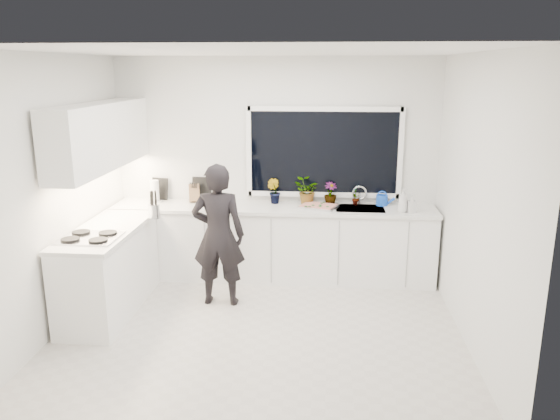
{
  "coord_description": "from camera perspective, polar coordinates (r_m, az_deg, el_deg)",
  "views": [
    {
      "loc": [
        0.63,
        -4.97,
        2.56
      ],
      "look_at": [
        0.17,
        0.4,
        1.15
      ],
      "focal_mm": 35.0,
      "sensor_mm": 36.0,
      "label": 1
    }
  ],
  "objects": [
    {
      "name": "wall_left",
      "position": [
        5.76,
        -22.54,
        1.39
      ],
      "size": [
        0.02,
        3.5,
        2.7
      ],
      "primitive_type": "cube",
      "color": "white",
      "rests_on": "ground"
    },
    {
      "name": "floor",
      "position": [
        5.63,
        -2.13,
        -12.5
      ],
      "size": [
        4.0,
        3.5,
        0.02
      ],
      "primitive_type": "cube",
      "color": "beige",
      "rests_on": "ground"
    },
    {
      "name": "picture_frame_small",
      "position": [
        7.01,
        -8.18,
        2.22
      ],
      "size": [
        0.25,
        0.04,
        0.3
      ],
      "primitive_type": "cube",
      "rotation": [
        0.0,
        0.0,
        -0.09
      ],
      "color": "black",
      "rests_on": "countertop_back"
    },
    {
      "name": "soap_bottles",
      "position": [
        6.52,
        13.03,
        0.85
      ],
      "size": [
        0.22,
        0.12,
        0.28
      ],
      "color": "#D8BF66",
      "rests_on": "countertop_back"
    },
    {
      "name": "base_cabinets_back",
      "position": [
        6.79,
        -0.68,
        -3.54
      ],
      "size": [
        3.92,
        0.58,
        0.88
      ],
      "primitive_type": "cube",
      "color": "white",
      "rests_on": "floor"
    },
    {
      "name": "herb_plants",
      "position": [
        6.75,
        2.95,
        1.93
      ],
      "size": [
        1.18,
        0.29,
        0.33
      ],
      "color": "#26662D",
      "rests_on": "countertop_back"
    },
    {
      "name": "knife_block",
      "position": [
        6.94,
        -8.96,
        1.73
      ],
      "size": [
        0.15,
        0.13,
        0.22
      ],
      "primitive_type": "cube",
      "rotation": [
        0.0,
        0.0,
        0.28
      ],
      "color": "olive",
      "rests_on": "countertop_back"
    },
    {
      "name": "watering_can",
      "position": [
        6.8,
        10.6,
        1.01
      ],
      "size": [
        0.18,
        0.18,
        0.13
      ],
      "primitive_type": "cylinder",
      "rotation": [
        0.0,
        0.0,
        -0.36
      ],
      "color": "blue",
      "rests_on": "countertop_back"
    },
    {
      "name": "pizza_tray",
      "position": [
        6.6,
        4.04,
        0.35
      ],
      "size": [
        0.51,
        0.44,
        0.03
      ],
      "primitive_type": "cube",
      "rotation": [
        0.0,
        0.0,
        -0.35
      ],
      "color": "silver",
      "rests_on": "countertop_back"
    },
    {
      "name": "sink",
      "position": [
        6.66,
        8.34,
        -0.22
      ],
      "size": [
        0.58,
        0.42,
        0.14
      ],
      "primitive_type": "cube",
      "color": "silver",
      "rests_on": "countertop_back"
    },
    {
      "name": "pizza",
      "position": [
        6.59,
        4.04,
        0.49
      ],
      "size": [
        0.46,
        0.39,
        0.01
      ],
      "primitive_type": "cube",
      "rotation": [
        0.0,
        0.0,
        -0.35
      ],
      "color": "#B01A17",
      "rests_on": "pizza_tray"
    },
    {
      "name": "ceiling",
      "position": [
        5.02,
        -2.44,
        16.35
      ],
      "size": [
        4.0,
        3.5,
        0.02
      ],
      "primitive_type": "cube",
      "color": "white",
      "rests_on": "wall_back"
    },
    {
      "name": "base_cabinets_left",
      "position": [
        6.18,
        -17.42,
        -6.13
      ],
      "size": [
        0.58,
        1.6,
        0.88
      ],
      "primitive_type": "cube",
      "color": "white",
      "rests_on": "floor"
    },
    {
      "name": "countertop_left",
      "position": [
        6.03,
        -17.76,
        -2.04
      ],
      "size": [
        0.62,
        1.6,
        0.04
      ],
      "primitive_type": "cube",
      "color": "silver",
      "rests_on": "base_cabinets_left"
    },
    {
      "name": "person",
      "position": [
        5.99,
        -6.46,
        -2.62
      ],
      "size": [
        0.58,
        0.39,
        1.58
      ],
      "primitive_type": "imported",
      "rotation": [
        0.0,
        0.0,
        3.16
      ],
      "color": "black",
      "rests_on": "floor"
    },
    {
      "name": "wall_right",
      "position": [
        5.3,
        19.83,
        0.57
      ],
      "size": [
        0.02,
        3.5,
        2.7
      ],
      "primitive_type": "cube",
      "color": "white",
      "rests_on": "ground"
    },
    {
      "name": "utensil_crock",
      "position": [
        6.28,
        -13.02,
        -0.12
      ],
      "size": [
        0.15,
        0.15,
        0.16
      ],
      "primitive_type": "cylinder",
      "rotation": [
        0.0,
        0.0,
        0.21
      ],
      "color": "silver",
      "rests_on": "countertop_left"
    },
    {
      "name": "upper_cabinets",
      "position": [
        6.21,
        -18.24,
        7.36
      ],
      "size": [
        0.34,
        2.1,
        0.7
      ],
      "primitive_type": "cube",
      "color": "white",
      "rests_on": "wall_left"
    },
    {
      "name": "faucet",
      "position": [
        6.81,
        8.3,
        1.51
      ],
      "size": [
        0.03,
        0.03,
        0.22
      ],
      "primitive_type": "cylinder",
      "color": "silver",
      "rests_on": "countertop_back"
    },
    {
      "name": "stovetop",
      "position": [
        5.72,
        -19.28,
        -2.69
      ],
      "size": [
        0.56,
        0.48,
        0.03
      ],
      "primitive_type": "cube",
      "color": "black",
      "rests_on": "countertop_left"
    },
    {
      "name": "countertop_back",
      "position": [
        6.66,
        -0.7,
        0.2
      ],
      "size": [
        3.94,
        0.62,
        0.04
      ],
      "primitive_type": "cube",
      "color": "silver",
      "rests_on": "base_cabinets_back"
    },
    {
      "name": "paper_towel_roll",
      "position": [
        7.03,
        -12.96,
        1.87
      ],
      "size": [
        0.13,
        0.13,
        0.26
      ],
      "primitive_type": "cylinder",
      "rotation": [
        0.0,
        0.0,
        0.26
      ],
      "color": "white",
      "rests_on": "countertop_back"
    },
    {
      "name": "window",
      "position": [
        6.77,
        4.6,
        6.03
      ],
      "size": [
        1.8,
        0.02,
        1.0
      ],
      "primitive_type": "cube",
      "color": "black",
      "rests_on": "wall_back"
    },
    {
      "name": "wall_back",
      "position": [
        6.87,
        -0.45,
        4.5
      ],
      "size": [
        4.0,
        0.02,
        2.7
      ],
      "primitive_type": "cube",
      "color": "white",
      "rests_on": "ground"
    },
    {
      "name": "picture_frame_large",
      "position": [
        7.15,
        -12.44,
        2.19
      ],
      "size": [
        0.22,
        0.07,
        0.28
      ],
      "primitive_type": "cube",
      "rotation": [
        0.0,
        0.0,
        -0.22
      ],
      "color": "black",
      "rests_on": "countertop_back"
    }
  ]
}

